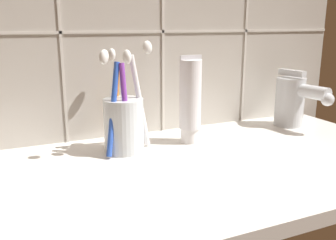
{
  "coord_description": "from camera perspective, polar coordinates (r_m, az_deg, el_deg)",
  "views": [
    {
      "loc": [
        -27.0,
        -47.61,
        22.93
      ],
      "look_at": [
        -3.81,
        4.0,
        8.29
      ],
      "focal_mm": 40.0,
      "sensor_mm": 36.0,
      "label": 1
    }
  ],
  "objects": [
    {
      "name": "sink_faucet",
      "position": [
        0.82,
        18.57,
        2.96
      ],
      "size": [
        5.96,
        12.88,
        11.69
      ],
      "rotation": [
        0.0,
        0.0,
        -1.41
      ],
      "color": "silver",
      "rests_on": "sink_counter"
    },
    {
      "name": "sink_counter",
      "position": [
        0.59,
        5.02,
        -7.39
      ],
      "size": [
        75.76,
        39.21,
        2.0
      ],
      "primitive_type": "cube",
      "color": "silver",
      "rests_on": "ground"
    },
    {
      "name": "toothpaste_tube",
      "position": [
        0.66,
        3.41,
        3.07
      ],
      "size": [
        4.08,
        3.88,
        15.68
      ],
      "color": "white",
      "rests_on": "sink_counter"
    },
    {
      "name": "toothbrush_cup",
      "position": [
        0.62,
        -6.75,
        -0.08
      ],
      "size": [
        10.72,
        10.92,
        18.34
      ],
      "color": "silver",
      "rests_on": "sink_counter"
    }
  ]
}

